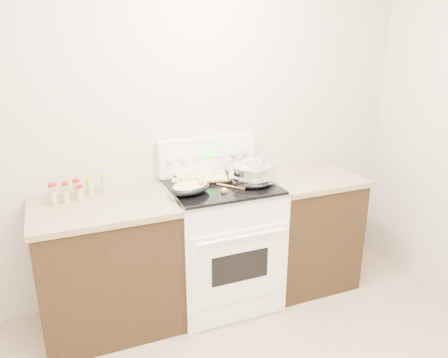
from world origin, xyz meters
name	(u,v)px	position (x,y,z in m)	size (l,w,h in m)	color
room_shell	(281,119)	(0.00, 0.00, 1.70)	(4.10, 3.60, 2.75)	beige
counter_left	(109,266)	(-0.48, 1.43, 0.46)	(0.93, 0.67, 0.92)	black
counter_right	(304,228)	(1.08, 1.43, 0.46)	(0.73, 0.67, 0.92)	black
kitchen_range	(221,241)	(0.35, 1.42, 0.49)	(0.78, 0.73, 1.22)	white
mixing_bowl	(252,174)	(0.55, 1.35, 1.02)	(0.43, 0.43, 0.20)	silver
roasting_pan	(190,186)	(0.09, 1.34, 0.99)	(0.36, 0.31, 0.11)	black
baking_sheet	(201,177)	(0.25, 1.58, 0.96)	(0.46, 0.37, 0.06)	black
wooden_spoon	(226,189)	(0.33, 1.29, 0.95)	(0.18, 0.21, 0.04)	#AF7450
blue_ladle	(270,179)	(0.68, 1.30, 0.98)	(0.13, 0.27, 0.10)	#98CEE3
spice_jars	(74,190)	(-0.64, 1.60, 0.98)	(0.38, 0.15, 0.13)	#BFB28C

